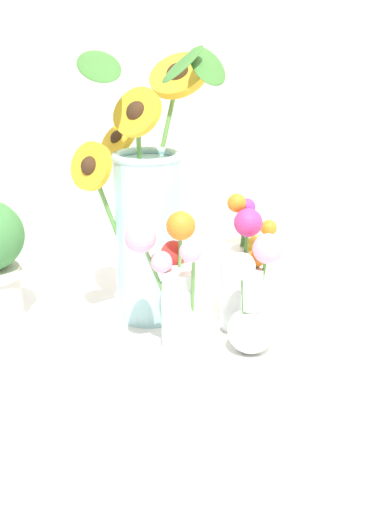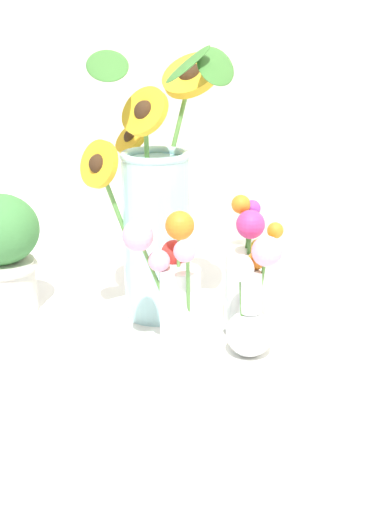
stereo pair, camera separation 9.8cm
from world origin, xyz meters
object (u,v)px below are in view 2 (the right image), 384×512
at_px(vase_small_back, 253,278).
at_px(potted_plant, 1,251).
at_px(serving_tray, 192,354).
at_px(mason_jar_sunflowers, 156,212).
at_px(vase_bulb_right, 251,307).
at_px(vase_small_center, 174,287).

distance_m(vase_small_back, potted_plant, 0.42).
xyz_separation_m(serving_tray, potted_plant, (-0.35, -0.06, 0.10)).
height_order(mason_jar_sunflowers, vase_bulb_right, mason_jar_sunflowers).
xyz_separation_m(serving_tray, vase_small_center, (-0.00, -0.03, 0.11)).
bearing_deg(mason_jar_sunflowers, serving_tray, -26.31).
bearing_deg(vase_small_back, potted_plant, -157.42).
relative_size(vase_bulb_right, vase_small_back, 0.83).
height_order(serving_tray, vase_small_back, vase_small_back).
bearing_deg(vase_bulb_right, potted_plant, -168.21).
xyz_separation_m(vase_small_center, potted_plant, (-0.35, -0.03, -0.02)).
bearing_deg(mason_jar_sunflowers, vase_small_back, 16.10).
xyz_separation_m(vase_bulb_right, potted_plant, (-0.43, -0.09, 0.01)).
bearing_deg(vase_bulb_right, vase_small_center, -142.85).
bearing_deg(vase_small_center, serving_tray, 82.96).
xyz_separation_m(vase_bulb_right, vase_small_back, (-0.05, 0.07, 0.01)).
relative_size(mason_jar_sunflowers, vase_small_back, 1.98).
relative_size(serving_tray, potted_plant, 2.16).
relative_size(vase_bulb_right, potted_plant, 0.86).
bearing_deg(serving_tray, vase_small_back, 71.11).
height_order(vase_small_center, vase_small_back, vase_small_back).
xyz_separation_m(mason_jar_sunflowers, potted_plant, (-0.24, -0.12, -0.08)).
bearing_deg(vase_bulb_right, serving_tray, -159.27).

